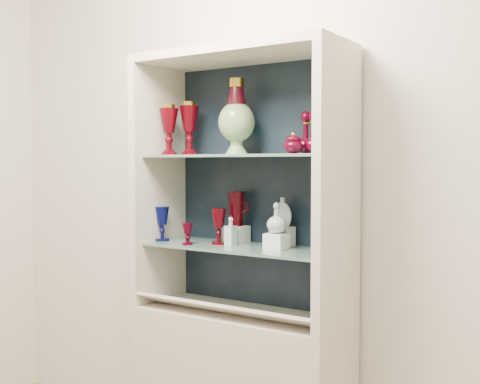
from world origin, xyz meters
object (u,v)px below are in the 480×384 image
Objects in this scene: ruby_pitcher at (236,209)px; ruby_decanter_a at (313,129)px; pedestal_lamp_right at (169,130)px; cobalt_goblet at (162,224)px; ruby_decanter_b at (306,131)px; flat_flask at (282,212)px; ruby_goblet_tall at (219,226)px; cameo_medallion at (342,212)px; enamel_urn at (237,117)px; pedestal_lamp_left at (189,129)px; clear_round_decanter at (277,219)px; ruby_goblet_small at (188,234)px; clear_square_bottle at (231,231)px; lidded_bowl at (293,143)px.

ruby_decanter_a is at bearing -13.69° from ruby_pitcher.
pedestal_lamp_right reaches higher than cobalt_goblet.
ruby_decanter_b reaches higher than flat_flask.
ruby_goblet_tall is 1.23× the size of cameo_medallion.
enamel_urn is (0.35, 0.07, 0.05)m from pedestal_lamp_right.
ruby_decanter_b is 0.38m from flat_flask.
pedestal_lamp_left is 0.67m from clear_round_decanter.
ruby_decanter_b is at bearing 10.57° from cobalt_goblet.
ruby_goblet_tall is (0.27, 0.04, -0.46)m from pedestal_lamp_right.
cobalt_goblet is (-0.10, -0.09, -0.47)m from pedestal_lamp_left.
flat_flask reaches higher than ruby_goblet_tall.
ruby_pitcher is at bearing 52.78° from ruby_goblet_small.
clear_square_bottle is at bearing -77.49° from ruby_pitcher.
pedestal_lamp_right is at bearing -161.62° from ruby_pitcher.
ruby_pitcher is 0.29m from clear_round_decanter.
ruby_goblet_small is (-0.52, -0.18, -0.47)m from ruby_decanter_b.
ruby_goblet_small is 0.78× the size of clear_square_bottle.
enamel_urn is (0.29, -0.01, 0.04)m from pedestal_lamp_left.
clear_square_bottle is (-0.01, -0.03, -0.53)m from enamel_urn.
ruby_decanter_a is at bearing 8.33° from clear_round_decanter.
enamel_urn reaches higher than clear_round_decanter.
pedestal_lamp_left is 0.49m from cobalt_goblet.
enamel_urn reaches higher than clear_square_bottle.
flat_flask is (-0.12, 0.01, -0.36)m from ruby_decanter_b.
pedestal_lamp_right is at bearing 179.92° from lidded_bowl.
cameo_medallion is (0.16, 0.03, -0.35)m from ruby_decanter_b.
clear_square_bottle is 0.26m from clear_round_decanter.
cameo_medallion is (0.16, 0.16, -0.30)m from lidded_bowl.
cobalt_goblet is at bearing 165.74° from ruby_goblet_small.
enamel_urn reaches higher than pedestal_lamp_right.
pedestal_lamp_left reaches higher than ruby_goblet_small.
pedestal_lamp_right is at bearing -126.13° from pedestal_lamp_left.
enamel_urn is at bearing 167.50° from lidded_bowl.
clear_round_decanter is at bearing 3.83° from pedestal_lamp_right.
ruby_goblet_small is (-0.53, -0.06, -0.42)m from lidded_bowl.
lidded_bowl is 0.50m from ruby_pitcher.
pedestal_lamp_right is 0.70× the size of enamel_urn.
ruby_decanter_a is 0.90m from cobalt_goblet.
pedestal_lamp_left is 0.53m from ruby_goblet_small.
lidded_bowl is 0.56× the size of ruby_goblet_tall.
clear_square_bottle is at bearing 7.60° from pedestal_lamp_right.
clear_square_bottle is 0.95× the size of cameo_medallion.
ruby_decanter_a is 2.08× the size of ruby_goblet_small.
pedestal_lamp_right reaches higher than lidded_bowl.
pedestal_lamp_right reaches higher than cameo_medallion.
ruby_decanter_a is 1.26× the size of cobalt_goblet.
pedestal_lamp_left is 0.56m from clear_square_bottle.
ruby_goblet_small is at bearing -168.09° from ruby_decanter_a.
lidded_bowl is 0.56m from ruby_goblet_tall.
ruby_decanter_b reaches higher than cobalt_goblet.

